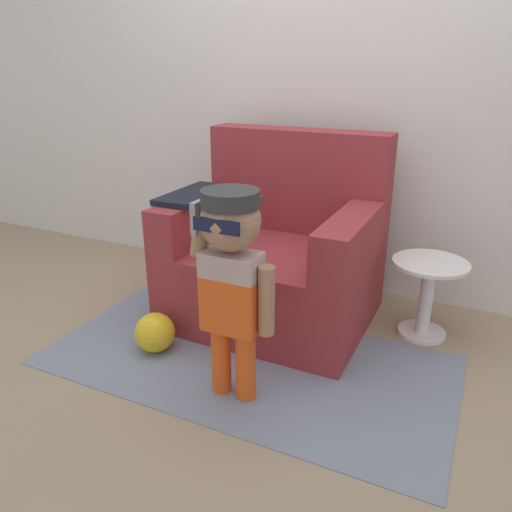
% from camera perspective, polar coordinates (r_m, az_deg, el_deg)
% --- Properties ---
extents(ground_plane, '(10.00, 10.00, 0.00)m').
position_cam_1_polar(ground_plane, '(2.69, 1.71, -8.23)').
color(ground_plane, '#998466').
extents(wall_back, '(10.00, 0.05, 2.60)m').
position_cam_1_polar(wall_back, '(3.03, 8.02, 20.58)').
color(wall_back, silver).
rests_on(wall_back, ground_plane).
extents(armchair, '(1.04, 0.86, 0.99)m').
position_cam_1_polar(armchair, '(2.71, 2.50, 0.14)').
color(armchair, maroon).
rests_on(armchair, ground_plane).
extents(person_child, '(0.36, 0.27, 0.89)m').
position_cam_1_polar(person_child, '(1.92, -2.78, -1.05)').
color(person_child, '#E05119').
rests_on(person_child, ground_plane).
extents(side_table, '(0.37, 0.37, 0.41)m').
position_cam_1_polar(side_table, '(2.67, 18.96, -3.77)').
color(side_table, white).
rests_on(side_table, ground_plane).
extents(rug, '(1.90, 0.96, 0.01)m').
position_cam_1_polar(rug, '(2.42, -1.13, -11.81)').
color(rug, gray).
rests_on(rug, ground_plane).
extents(toy_ball, '(0.20, 0.20, 0.20)m').
position_cam_1_polar(toy_ball, '(2.50, -11.48, -8.57)').
color(toy_ball, yellow).
rests_on(toy_ball, ground_plane).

